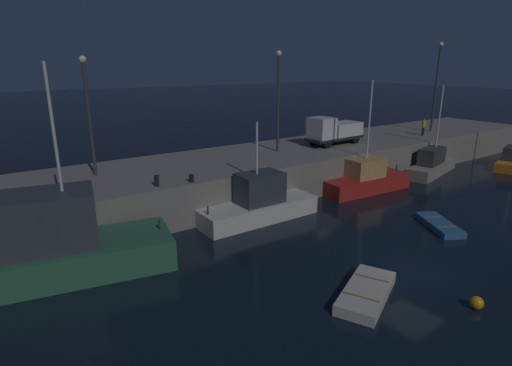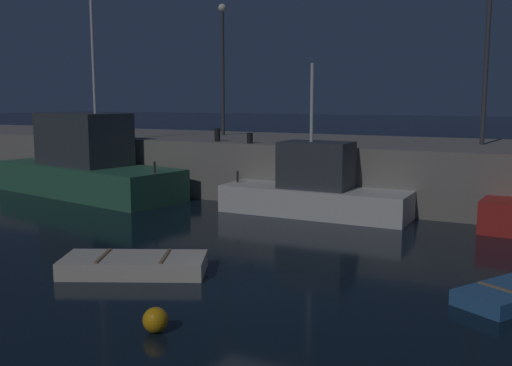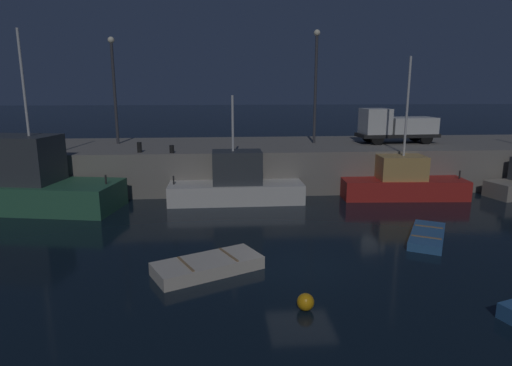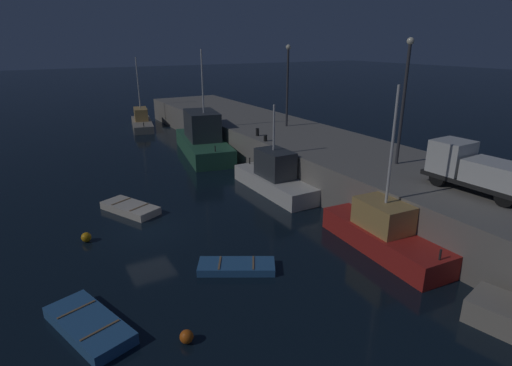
# 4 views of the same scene
# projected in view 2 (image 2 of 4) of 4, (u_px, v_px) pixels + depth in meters

# --- Properties ---
(ground_plane) EXTENTS (320.00, 320.00, 0.00)m
(ground_plane) POSITION_uv_depth(u_px,v_px,m) (248.00, 291.00, 14.71)
(ground_plane) COLOR black
(pier_quay) EXTENTS (70.34, 8.92, 2.76)m
(pier_quay) POSITION_uv_depth(u_px,v_px,m) (398.00, 171.00, 28.08)
(pier_quay) COLOR gray
(pier_quay) RESTS_ON ground
(fishing_trawler_red) EXTENTS (7.90, 2.39, 6.23)m
(fishing_trawler_red) POSITION_uv_depth(u_px,v_px,m) (315.00, 190.00, 24.16)
(fishing_trawler_red) COLOR silver
(fishing_trawler_red) RESTS_ON ground
(fishing_boat_white) EXTENTS (11.33, 5.55, 9.66)m
(fishing_boat_white) POSITION_uv_depth(u_px,v_px,m) (86.00, 166.00, 29.20)
(fishing_boat_white) COLOR #2D6647
(fishing_boat_white) RESTS_ON ground
(dinghy_red_small) EXTENTS (4.25, 3.20, 0.52)m
(dinghy_red_small) POSITION_uv_depth(u_px,v_px,m) (134.00, 265.00, 16.17)
(dinghy_red_small) COLOR beige
(dinghy_red_small) RESTS_ON ground
(mooring_buoy_near) EXTENTS (0.53, 0.53, 0.53)m
(mooring_buoy_near) POSITION_uv_depth(u_px,v_px,m) (155.00, 320.00, 12.07)
(mooring_buoy_near) COLOR orange
(mooring_buoy_near) RESTS_ON ground
(lamp_post_west) EXTENTS (0.44, 0.44, 7.27)m
(lamp_post_west) POSITION_uv_depth(u_px,v_px,m) (223.00, 59.00, 32.67)
(lamp_post_west) COLOR #38383D
(lamp_post_west) RESTS_ON pier_quay
(lamp_post_east) EXTENTS (0.44, 0.44, 7.77)m
(lamp_post_east) POSITION_uv_depth(u_px,v_px,m) (487.00, 42.00, 25.66)
(lamp_post_east) COLOR #38383D
(lamp_post_east) RESTS_ON pier_quay
(bollard_west) EXTENTS (0.28, 0.28, 0.63)m
(bollard_west) POSITION_uv_depth(u_px,v_px,m) (217.00, 135.00, 28.26)
(bollard_west) COLOR black
(bollard_west) RESTS_ON pier_quay
(bollard_central) EXTENTS (0.28, 0.28, 0.48)m
(bollard_central) POSITION_uv_depth(u_px,v_px,m) (250.00, 138.00, 26.99)
(bollard_central) COLOR black
(bollard_central) RESTS_ON pier_quay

